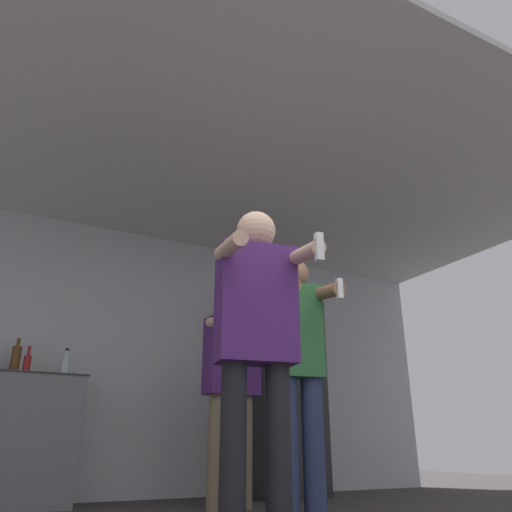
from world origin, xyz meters
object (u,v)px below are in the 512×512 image
(refrigerator, at_px, (280,395))
(bottle_amber_bourbon, at_px, (65,366))
(bottle_dark_rum, at_px, (16,359))
(bottle_clear_vodka, at_px, (27,364))
(person_woman_foreground, at_px, (257,332))
(person_spectator_back, at_px, (232,375))
(person_man_side, at_px, (299,366))

(refrigerator, xyz_separation_m, bottle_amber_bourbon, (-2.09, 0.09, 0.15))
(bottle_dark_rum, distance_m, bottle_clear_vodka, 0.10)
(bottle_amber_bourbon, relative_size, person_woman_foreground, 0.15)
(bottle_dark_rum, relative_size, person_spectator_back, 0.19)
(person_woman_foreground, height_order, person_man_side, person_man_side)
(bottle_amber_bourbon, height_order, person_man_side, person_man_side)
(bottle_dark_rum, bearing_deg, person_man_side, -42.72)
(bottle_clear_vodka, distance_m, person_man_side, 2.32)
(person_man_side, height_order, person_spectator_back, person_man_side)
(refrigerator, relative_size, person_spectator_back, 1.12)
(bottle_dark_rum, height_order, person_woman_foreground, person_woman_foreground)
(refrigerator, height_order, person_woman_foreground, refrigerator)
(person_woman_foreground, height_order, person_spectator_back, person_spectator_back)
(bottle_clear_vodka, xyz_separation_m, person_woman_foreground, (0.91, -2.39, -0.10))
(refrigerator, xyz_separation_m, person_woman_foreground, (-1.48, -2.30, 0.05))
(bottle_clear_vodka, height_order, person_man_side, person_man_side)
(person_man_side, bearing_deg, bottle_clear_vodka, 135.73)
(bottle_clear_vodka, relative_size, person_spectator_back, 0.15)
(bottle_amber_bourbon, bearing_deg, bottle_dark_rum, -180.00)
(refrigerator, bearing_deg, bottle_dark_rum, 177.97)
(bottle_clear_vodka, xyz_separation_m, person_spectator_back, (1.50, -0.84, -0.10))
(bottle_amber_bourbon, bearing_deg, bottle_clear_vodka, 180.00)
(refrigerator, bearing_deg, bottle_amber_bourbon, 177.59)
(bottle_amber_bourbon, bearing_deg, person_spectator_back, -34.88)
(refrigerator, xyz_separation_m, person_spectator_back, (-0.89, -0.75, 0.05))
(person_man_side, bearing_deg, person_spectator_back, 101.24)
(bottle_dark_rum, xyz_separation_m, bottle_clear_vodka, (0.09, 0.00, -0.03))
(person_woman_foreground, distance_m, person_spectator_back, 1.66)
(person_woman_foreground, bearing_deg, bottle_clear_vodka, 110.92)
(bottle_dark_rum, height_order, person_spectator_back, person_spectator_back)
(refrigerator, height_order, person_man_side, refrigerator)
(bottle_amber_bourbon, height_order, person_woman_foreground, person_woman_foreground)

